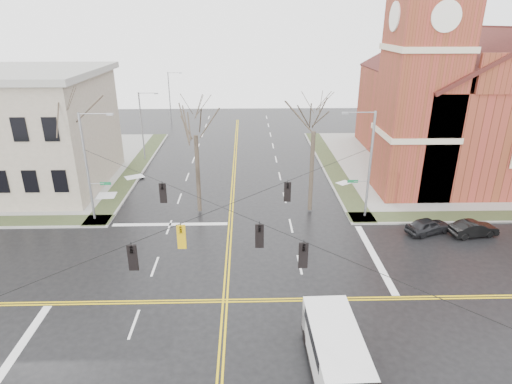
{
  "coord_description": "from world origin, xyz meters",
  "views": [
    {
      "loc": [
        1.33,
        -21.49,
        15.79
      ],
      "look_at": [
        2.02,
        6.0,
        4.65
      ],
      "focal_mm": 30.0,
      "sensor_mm": 36.0,
      "label": 1
    }
  ],
  "objects_px": {
    "parked_car_b": "(474,229)",
    "tree_nw_far": "(69,122)",
    "cargo_van": "(334,346)",
    "streetlight_north_b": "(170,95)",
    "signal_pole_ne": "(368,162)",
    "tree_ne": "(314,126)",
    "church": "(462,93)",
    "streetlight_north_a": "(143,124)",
    "tree_nw_near": "(195,130)",
    "parked_car_a": "(428,226)",
    "signal_pole_nw": "(89,164)"
  },
  "relations": [
    {
      "from": "parked_car_b",
      "to": "tree_nw_far",
      "type": "distance_m",
      "value": 33.63
    },
    {
      "from": "cargo_van",
      "to": "streetlight_north_b",
      "type": "bearing_deg",
      "value": 105.48
    },
    {
      "from": "signal_pole_ne",
      "to": "tree_ne",
      "type": "height_order",
      "value": "tree_ne"
    },
    {
      "from": "streetlight_north_b",
      "to": "cargo_van",
      "type": "distance_m",
      "value": 55.94
    },
    {
      "from": "church",
      "to": "streetlight_north_a",
      "type": "relative_size",
      "value": 3.44
    },
    {
      "from": "streetlight_north_a",
      "to": "parked_car_b",
      "type": "bearing_deg",
      "value": -34.04
    },
    {
      "from": "church",
      "to": "signal_pole_ne",
      "type": "xyz_separation_m",
      "value": [
        -13.44,
        -13.28,
        -3.48
      ]
    },
    {
      "from": "tree_nw_far",
      "to": "signal_pole_ne",
      "type": "bearing_deg",
      "value": -5.27
    },
    {
      "from": "tree_nw_near",
      "to": "streetlight_north_a",
      "type": "bearing_deg",
      "value": 117.56
    },
    {
      "from": "tree_nw_far",
      "to": "tree_ne",
      "type": "bearing_deg",
      "value": -2.55
    },
    {
      "from": "tree_nw_far",
      "to": "tree_nw_near",
      "type": "xyz_separation_m",
      "value": [
        10.46,
        -0.88,
        -0.51
      ]
    },
    {
      "from": "parked_car_a",
      "to": "tree_nw_near",
      "type": "relative_size",
      "value": 0.36
    },
    {
      "from": "cargo_van",
      "to": "tree_ne",
      "type": "distance_m",
      "value": 19.45
    },
    {
      "from": "cargo_van",
      "to": "tree_nw_far",
      "type": "height_order",
      "value": "tree_nw_far"
    },
    {
      "from": "signal_pole_ne",
      "to": "parked_car_a",
      "type": "xyz_separation_m",
      "value": [
        4.38,
        -3.04,
        -4.32
      ]
    },
    {
      "from": "streetlight_north_a",
      "to": "cargo_van",
      "type": "xyz_separation_m",
      "value": [
        16.12,
        -33.48,
        -3.12
      ]
    },
    {
      "from": "church",
      "to": "cargo_van",
      "type": "relative_size",
      "value": 4.55
    },
    {
      "from": "signal_pole_ne",
      "to": "tree_nw_far",
      "type": "bearing_deg",
      "value": 174.73
    },
    {
      "from": "streetlight_north_b",
      "to": "tree_nw_far",
      "type": "xyz_separation_m",
      "value": [
        -2.57,
        -34.24,
        3.42
      ]
    },
    {
      "from": "church",
      "to": "parked_car_a",
      "type": "height_order",
      "value": "church"
    },
    {
      "from": "tree_nw_far",
      "to": "tree_nw_near",
      "type": "height_order",
      "value": "tree_nw_far"
    },
    {
      "from": "streetlight_north_b",
      "to": "tree_nw_near",
      "type": "height_order",
      "value": "tree_nw_near"
    },
    {
      "from": "streetlight_north_b",
      "to": "tree_ne",
      "type": "relative_size",
      "value": 0.76
    },
    {
      "from": "parked_car_b",
      "to": "signal_pole_nw",
      "type": "bearing_deg",
      "value": 73.55
    },
    {
      "from": "tree_ne",
      "to": "tree_nw_near",
      "type": "bearing_deg",
      "value": 179.88
    },
    {
      "from": "signal_pole_nw",
      "to": "signal_pole_ne",
      "type": "bearing_deg",
      "value": 0.0
    },
    {
      "from": "church",
      "to": "signal_pole_nw",
      "type": "bearing_deg",
      "value": -159.79
    },
    {
      "from": "parked_car_a",
      "to": "streetlight_north_a",
      "type": "bearing_deg",
      "value": 33.66
    },
    {
      "from": "signal_pole_nw",
      "to": "tree_ne",
      "type": "bearing_deg",
      "value": 4.28
    },
    {
      "from": "parked_car_a",
      "to": "parked_car_b",
      "type": "distance_m",
      "value": 3.42
    },
    {
      "from": "church",
      "to": "cargo_van",
      "type": "height_order",
      "value": "church"
    },
    {
      "from": "tree_ne",
      "to": "parked_car_b",
      "type": "bearing_deg",
      "value": -22.2
    },
    {
      "from": "cargo_van",
      "to": "parked_car_b",
      "type": "bearing_deg",
      "value": 43.22
    },
    {
      "from": "streetlight_north_a",
      "to": "parked_car_a",
      "type": "height_order",
      "value": "streetlight_north_a"
    },
    {
      "from": "streetlight_north_a",
      "to": "parked_car_b",
      "type": "height_order",
      "value": "streetlight_north_a"
    },
    {
      "from": "signal_pole_ne",
      "to": "tree_nw_far",
      "type": "distance_m",
      "value": 24.83
    },
    {
      "from": "streetlight_north_a",
      "to": "tree_ne",
      "type": "xyz_separation_m",
      "value": [
        17.6,
        -15.13,
        3.19
      ]
    },
    {
      "from": "tree_nw_near",
      "to": "church",
      "type": "bearing_deg",
      "value": 23.37
    },
    {
      "from": "signal_pole_nw",
      "to": "tree_nw_near",
      "type": "bearing_deg",
      "value": 9.2
    },
    {
      "from": "signal_pole_nw",
      "to": "parked_car_a",
      "type": "xyz_separation_m",
      "value": [
        27.03,
        -3.04,
        -4.32
      ]
    },
    {
      "from": "cargo_van",
      "to": "church",
      "type": "bearing_deg",
      "value": 56.17
    },
    {
      "from": "signal_pole_ne",
      "to": "cargo_van",
      "type": "distance_m",
      "value": 18.32
    },
    {
      "from": "signal_pole_ne",
      "to": "streetlight_north_b",
      "type": "distance_m",
      "value": 42.61
    },
    {
      "from": "signal_pole_nw",
      "to": "tree_nw_far",
      "type": "relative_size",
      "value": 0.83
    },
    {
      "from": "tree_nw_far",
      "to": "tree_nw_near",
      "type": "distance_m",
      "value": 10.51
    },
    {
      "from": "parked_car_a",
      "to": "tree_ne",
      "type": "height_order",
      "value": "tree_ne"
    },
    {
      "from": "signal_pole_nw",
      "to": "tree_ne",
      "type": "xyz_separation_m",
      "value": [
        18.26,
        1.37,
        2.71
      ]
    },
    {
      "from": "cargo_van",
      "to": "parked_car_b",
      "type": "xyz_separation_m",
      "value": [
        13.61,
        13.39,
        -0.73
      ]
    },
    {
      "from": "cargo_van",
      "to": "tree_nw_far",
      "type": "xyz_separation_m",
      "value": [
        -18.7,
        19.24,
        6.54
      ]
    },
    {
      "from": "signal_pole_nw",
      "to": "parked_car_b",
      "type": "relative_size",
      "value": 2.4
    }
  ]
}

